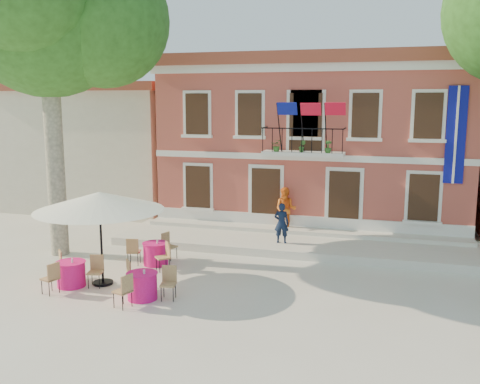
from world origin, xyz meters
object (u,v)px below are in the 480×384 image
plane_tree_west (46,13)px  pedestrian_orange (286,209)px  patio_umbrella (99,201)px  cafe_table_0 (71,273)px  pedestrian_navy (281,223)px  cafe_table_3 (156,252)px  cafe_table_1 (142,284)px

plane_tree_west → pedestrian_orange: (7.50, 4.51, -7.31)m
patio_umbrella → cafe_table_0: bearing=-151.1°
pedestrian_navy → cafe_table_3: 4.81m
pedestrian_navy → cafe_table_0: 7.75m
cafe_table_0 → cafe_table_3: bearing=60.4°
pedestrian_navy → cafe_table_0: pedestrian_navy is taller
patio_umbrella → pedestrian_navy: (4.50, 5.16, -1.53)m
pedestrian_orange → cafe_table_1: bearing=-109.0°
pedestrian_navy → cafe_table_3: size_ratio=0.83×
plane_tree_west → patio_umbrella: plane_tree_west is taller
plane_tree_west → pedestrian_navy: plane_tree_west is taller
pedestrian_navy → pedestrian_orange: 1.83m
plane_tree_west → cafe_table_0: bearing=-50.6°
patio_umbrella → pedestrian_navy: bearing=48.9°
plane_tree_west → patio_umbrella: size_ratio=2.98×
patio_umbrella → cafe_table_3: bearing=72.3°
patio_umbrella → cafe_table_1: 2.88m
cafe_table_0 → cafe_table_3: same height
patio_umbrella → pedestrian_orange: patio_umbrella is taller
patio_umbrella → cafe_table_3: (0.72, 2.25, -2.15)m
cafe_table_0 → cafe_table_3: (1.53, 2.70, 0.00)m
cafe_table_0 → cafe_table_1: bearing=-7.9°
patio_umbrella → cafe_table_3: size_ratio=2.12×
plane_tree_west → patio_umbrella: (3.21, -2.47, -5.92)m
cafe_table_1 → cafe_table_0: bearing=172.1°
cafe_table_0 → cafe_table_1: size_ratio=1.00×
pedestrian_navy → pedestrian_orange: (-0.21, 1.81, 0.14)m
patio_umbrella → cafe_table_1: size_ratio=2.11×
plane_tree_west → pedestrian_navy: 11.05m
cafe_table_1 → cafe_table_3: (-1.01, 3.05, 0.00)m
pedestrian_orange → cafe_table_3: 5.97m
pedestrian_navy → cafe_table_1: bearing=62.1°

